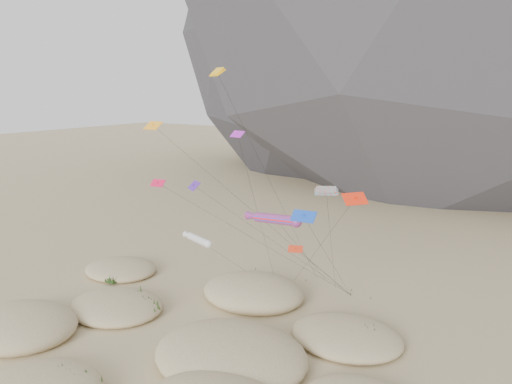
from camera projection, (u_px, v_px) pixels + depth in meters
ground at (176, 360)px, 49.37m from camera, size 500.00×500.00×0.00m
dunes at (184, 337)px, 52.32m from camera, size 51.40×38.38×3.77m
dune_grass at (184, 332)px, 53.30m from camera, size 40.72×26.81×1.48m
kite_stakes at (308, 284)px, 67.96m from camera, size 18.10×3.48×0.30m
rainbow_tube_kite at (274, 219)px, 55.04m from camera, size 8.07×15.63×13.12m
white_tube_kite at (198, 239)px, 57.12m from camera, size 6.36×15.17×10.06m
orange_parafoil at (219, 75)px, 55.39m from camera, size 7.06×16.47×28.62m
multi_parafoil at (326, 192)px, 53.75m from camera, size 4.27×11.45×16.01m
delta_kites at (243, 187)px, 54.00m from camera, size 26.72×17.49×22.58m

